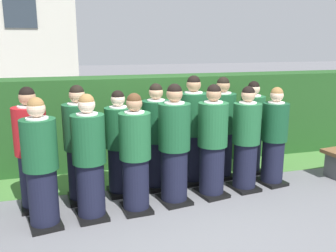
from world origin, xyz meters
TOP-DOWN VIEW (x-y plane):
  - ground_plane at (0.00, 0.00)m, footprint 60.00×60.00m
  - student_front_row_0 at (-1.73, -0.23)m, footprint 0.46×0.55m
  - student_front_row_1 at (-1.16, -0.15)m, footprint 0.43×0.51m
  - student_front_row_2 at (-0.56, -0.11)m, footprint 0.42×0.49m
  - student_front_row_3 at (0.01, 0.02)m, footprint 0.47×0.56m
  - student_front_row_4 at (0.61, 0.10)m, footprint 0.47×0.54m
  - student_front_row_5 at (1.19, 0.18)m, footprint 0.43×0.50m
  - student_front_row_6 at (1.72, 0.27)m, footprint 0.44×0.51m
  - student_in_red_blazer at (-1.88, 0.35)m, footprint 0.44×0.52m
  - student_rear_row_1 at (-1.25, 0.44)m, footprint 0.43×0.54m
  - student_rear_row_2 at (-0.68, 0.52)m, footprint 0.41×0.51m
  - student_rear_row_3 at (-0.10, 0.60)m, footprint 0.43×0.51m
  - student_rear_row_4 at (0.52, 0.69)m, footprint 0.46×0.54m
  - student_rear_row_5 at (1.05, 0.77)m, footprint 0.48×0.55m
  - student_rear_row_6 at (1.65, 0.86)m, footprint 0.43×0.50m
  - hedge at (0.00, 1.91)m, footprint 10.63×0.70m
  - lawn_strip at (0.00, 1.11)m, footprint 10.63×0.90m

SIDE VIEW (x-z plane):
  - ground_plane at x=0.00m, z-range 0.00..0.00m
  - lawn_strip at x=0.00m, z-range 0.00..0.01m
  - student_front_row_6 at x=1.72m, z-range -0.04..1.52m
  - student_rear_row_2 at x=-0.68m, z-range -0.04..1.53m
  - student_rear_row_6 at x=1.65m, z-range -0.04..1.55m
  - student_front_row_5 at x=1.19m, z-range -0.04..1.57m
  - student_front_row_2 at x=-0.56m, z-range -0.04..1.57m
  - student_front_row_0 at x=-1.73m, z-range -0.04..1.58m
  - student_front_row_1 at x=-1.16m, z-range -0.04..1.59m
  - student_rear_row_3 at x=-0.10m, z-range -0.04..1.60m
  - student_front_row_4 at x=0.61m, z-range -0.04..1.62m
  - student_rear_row_1 at x=-1.25m, z-range -0.04..1.63m
  - student_in_red_blazer at x=-1.88m, z-range -0.04..1.64m
  - student_rear_row_5 at x=1.05m, z-range -0.04..1.65m
  - student_front_row_3 at x=0.01m, z-range -0.04..1.65m
  - hedge at x=0.00m, z-range 0.00..1.62m
  - student_rear_row_4 at x=0.52m, z-range -0.04..1.69m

